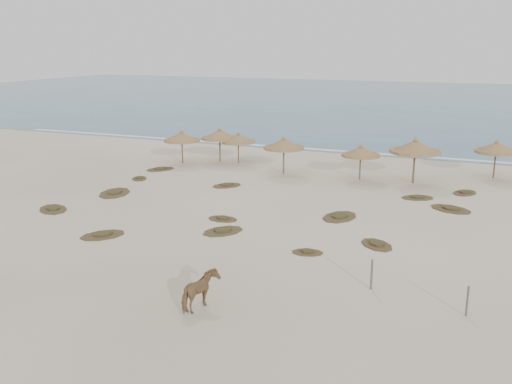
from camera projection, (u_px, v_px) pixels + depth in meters
ground at (219, 247)px, 26.44m from camera, size 160.00×160.00×0.00m
ocean at (419, 101)px, 93.54m from camera, size 200.00×100.00×0.01m
foam_line at (350, 152)px, 49.70m from camera, size 70.00×0.60×0.01m
palapa_0 at (182, 137)px, 44.51m from camera, size 2.89×2.89×2.66m
palapa_1 at (220, 135)px, 45.14m from camera, size 3.18×3.18×2.75m
palapa_2 at (238, 139)px, 44.54m from camera, size 3.48×3.48×2.50m
palapa_3 at (284, 144)px, 40.92m from camera, size 3.43×3.43×2.75m
palapa_4 at (361, 152)px, 39.12m from camera, size 3.33×3.33×2.51m
palapa_5 at (415, 147)px, 37.98m from camera, size 4.41×4.41×3.15m
palapa_6 at (496, 148)px, 39.48m from camera, size 3.67×3.67×2.76m
horse at (200, 291)px, 20.06m from camera, size 0.99×1.72×1.37m
fence_post_near at (372, 274)px, 21.77m from camera, size 0.11×0.11×1.19m
fence_post_far at (467, 301)px, 19.60m from camera, size 0.08×0.08×1.11m
scrub_0 at (53, 209)px, 32.33m from camera, size 2.68×2.53×0.16m
scrub_1 at (115, 193)px, 35.85m from camera, size 2.50×3.15×0.16m
scrub_2 at (223, 219)px, 30.55m from camera, size 1.72×1.17×0.16m
scrub_3 at (340, 217)px, 30.91m from camera, size 2.16×2.78×0.16m
scrub_4 at (377, 244)px, 26.62m from camera, size 2.19×2.25×0.16m
scrub_5 at (451, 209)px, 32.37m from camera, size 2.86×2.49×0.16m
scrub_6 at (160, 169)px, 42.65m from camera, size 2.35×2.59×0.16m
scrub_7 at (418, 198)px, 34.75m from camera, size 2.31×1.98×0.16m
scrub_8 at (139, 178)px, 39.71m from camera, size 1.61×1.83×0.16m
scrub_9 at (223, 231)px, 28.55m from camera, size 2.37×2.62×0.16m
scrub_10 at (465, 193)px, 35.89m from camera, size 1.89×2.25×0.16m
scrub_11 at (103, 235)px, 27.96m from camera, size 2.48×2.64×0.16m
scrub_12 at (307, 252)px, 25.65m from camera, size 1.59×1.23×0.16m
scrub_13 at (227, 185)px, 37.75m from camera, size 2.25×2.39×0.16m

